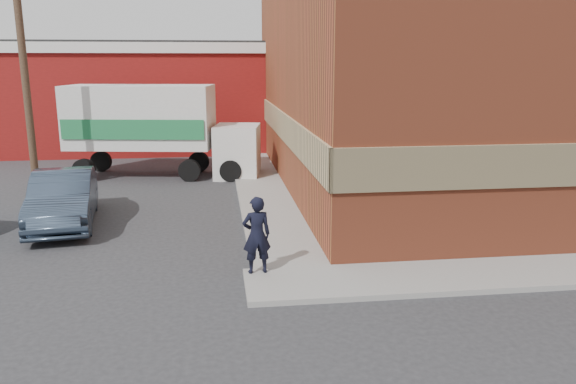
{
  "coord_description": "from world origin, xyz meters",
  "views": [
    {
      "loc": [
        -1.02,
        -11.81,
        4.63
      ],
      "look_at": [
        0.79,
        2.11,
        1.35
      ],
      "focal_mm": 35.0,
      "sensor_mm": 36.0,
      "label": 1
    }
  ],
  "objects_px": {
    "warehouse": "(122,95)",
    "brick_building": "(466,60)",
    "man": "(257,235)",
    "box_truck": "(159,125)",
    "utility_pole": "(23,58)",
    "sedan": "(63,199)"
  },
  "relations": [
    {
      "from": "man",
      "to": "sedan",
      "type": "distance_m",
      "value": 7.11
    },
    {
      "from": "utility_pole",
      "to": "sedan",
      "type": "height_order",
      "value": "utility_pole"
    },
    {
      "from": "warehouse",
      "to": "utility_pole",
      "type": "xyz_separation_m",
      "value": [
        -1.5,
        -11.0,
        1.93
      ]
    },
    {
      "from": "utility_pole",
      "to": "sedan",
      "type": "distance_m",
      "value": 6.3
    },
    {
      "from": "man",
      "to": "warehouse",
      "type": "bearing_deg",
      "value": -81.46
    },
    {
      "from": "brick_building",
      "to": "sedan",
      "type": "distance_m",
      "value": 15.12
    },
    {
      "from": "sedan",
      "to": "box_truck",
      "type": "height_order",
      "value": "box_truck"
    },
    {
      "from": "brick_building",
      "to": "warehouse",
      "type": "bearing_deg",
      "value": 142.8
    },
    {
      "from": "brick_building",
      "to": "sedan",
      "type": "xyz_separation_m",
      "value": [
        -13.92,
        -4.43,
        -3.91
      ]
    },
    {
      "from": "utility_pole",
      "to": "box_truck",
      "type": "relative_size",
      "value": 1.16
    },
    {
      "from": "man",
      "to": "brick_building",
      "type": "bearing_deg",
      "value": -140.69
    },
    {
      "from": "warehouse",
      "to": "sedan",
      "type": "bearing_deg",
      "value": -87.85
    },
    {
      "from": "warehouse",
      "to": "man",
      "type": "relative_size",
      "value": 9.53
    },
    {
      "from": "utility_pole",
      "to": "man",
      "type": "height_order",
      "value": "utility_pole"
    },
    {
      "from": "utility_pole",
      "to": "warehouse",
      "type": "bearing_deg",
      "value": 82.23
    },
    {
      "from": "man",
      "to": "box_truck",
      "type": "xyz_separation_m",
      "value": [
        -3.09,
        11.63,
        1.16
      ]
    },
    {
      "from": "utility_pole",
      "to": "box_truck",
      "type": "distance_m",
      "value": 5.5
    },
    {
      "from": "brick_building",
      "to": "sedan",
      "type": "relative_size",
      "value": 3.88
    },
    {
      "from": "warehouse",
      "to": "brick_building",
      "type": "bearing_deg",
      "value": -37.2
    },
    {
      "from": "brick_building",
      "to": "man",
      "type": "height_order",
      "value": "brick_building"
    },
    {
      "from": "sedan",
      "to": "box_truck",
      "type": "distance_m",
      "value": 7.27
    },
    {
      "from": "man",
      "to": "box_truck",
      "type": "relative_size",
      "value": 0.22
    }
  ]
}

